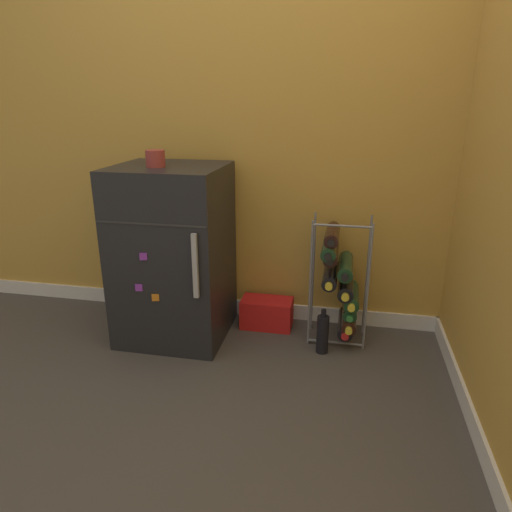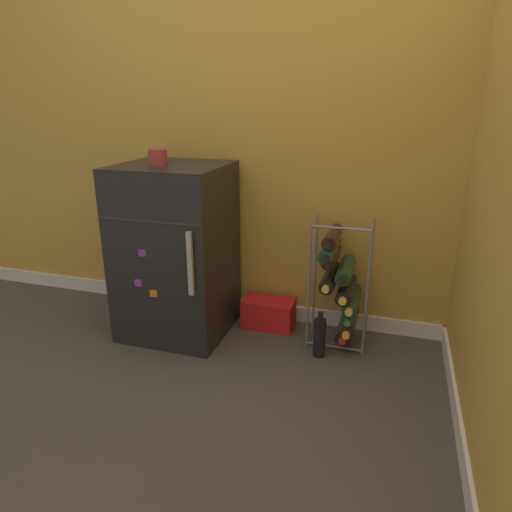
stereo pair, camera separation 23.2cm
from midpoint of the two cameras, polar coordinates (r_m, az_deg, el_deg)
ground_plane at (r=2.18m, az=-3.33°, el=-15.94°), size 14.00×14.00×0.00m
wall_back at (r=2.52m, az=0.65°, el=18.78°), size 6.82×0.07×2.50m
mini_fridge at (r=2.49m, az=-12.90°, el=0.21°), size 0.56×0.55×0.93m
wine_rack at (r=2.43m, az=7.94°, el=-3.29°), size 0.30×0.33×0.68m
soda_box at (r=2.64m, az=-1.17°, el=-7.19°), size 0.29×0.16×0.17m
fridge_top_cup at (r=2.35m, az=-15.31°, el=11.65°), size 0.09×0.09×0.08m
loose_bottle_floor at (r=2.39m, az=5.55°, el=-9.72°), size 0.06×0.06×0.24m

